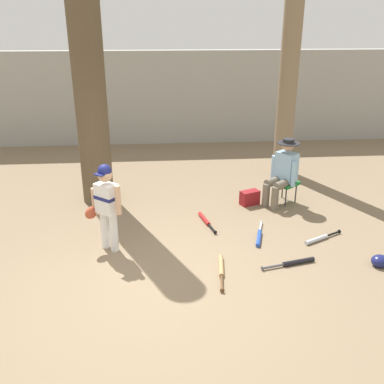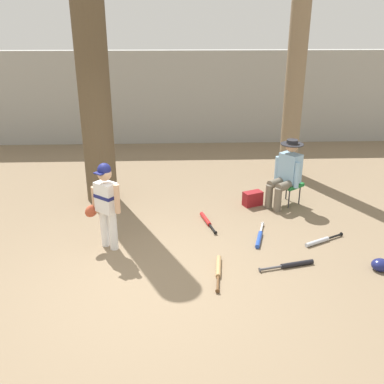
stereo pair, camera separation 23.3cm
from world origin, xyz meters
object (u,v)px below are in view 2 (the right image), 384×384
object	(u,v)px
tree_near_player	(94,88)
bat_wood_tan	(218,269)
bat_aluminum_silver	(320,241)
bat_blue_youth	(259,237)
seated_spectator	(286,172)
tree_behind_spectator	(297,53)
batting_helmet_navy	(381,265)
bat_red_barrel	(207,220)
handbag_beside_stool	(253,199)
young_ballplayer	(105,201)
folding_stool	(288,185)
bat_black_composite	(293,265)

from	to	relation	value
tree_near_player	bat_wood_tan	world-z (taller)	tree_near_player
bat_aluminum_silver	bat_blue_youth	xyz separation A→B (m)	(-0.89, 0.15, 0.00)
seated_spectator	tree_behind_spectator	bearing A→B (deg)	74.09
bat_wood_tan	batting_helmet_navy	xyz separation A→B (m)	(2.19, -0.05, 0.04)
bat_aluminum_silver	bat_wood_tan	world-z (taller)	same
seated_spectator	bat_aluminum_silver	distance (m)	1.59
bat_blue_youth	bat_red_barrel	xyz separation A→B (m)	(-0.77, 0.63, 0.00)
handbag_beside_stool	batting_helmet_navy	size ratio (longest dim) A/B	1.17
bat_blue_youth	handbag_beside_stool	bearing A→B (deg)	84.94
young_ballplayer	bat_blue_youth	world-z (taller)	young_ballplayer
bat_wood_tan	bat_blue_youth	bearing A→B (deg)	50.53
seated_spectator	batting_helmet_navy	bearing A→B (deg)	-70.52
bat_red_barrel	folding_stool	bearing A→B (deg)	25.40
tree_near_player	folding_stool	distance (m)	3.82
young_ballplayer	bat_aluminum_silver	world-z (taller)	young_ballplayer
tree_behind_spectator	seated_spectator	xyz separation A→B (m)	(-0.50, -1.76, -1.88)
seated_spectator	batting_helmet_navy	world-z (taller)	seated_spectator
bat_blue_youth	bat_wood_tan	distance (m)	1.13
tree_near_player	bat_red_barrel	size ratio (longest dim) A/B	6.53
folding_stool	batting_helmet_navy	xyz separation A→B (m)	(0.71, -2.28, -0.29)
folding_stool	bat_blue_youth	distance (m)	1.59
bat_red_barrel	bat_aluminum_silver	bearing A→B (deg)	-25.24
folding_stool	handbag_beside_stool	distance (m)	0.69
young_ballplayer	bat_wood_tan	distance (m)	1.86
tree_behind_spectator	handbag_beside_stool	size ratio (longest dim) A/B	16.91
folding_stool	handbag_beside_stool	bearing A→B (deg)	-175.54
tree_near_player	handbag_beside_stool	bearing A→B (deg)	-8.92
handbag_beside_stool	bat_black_composite	size ratio (longest dim) A/B	0.43
handbag_beside_stool	bat_red_barrel	xyz separation A→B (m)	(-0.88, -0.68, -0.10)
bat_wood_tan	young_ballplayer	bearing A→B (deg)	154.91
bat_black_composite	tree_behind_spectator	bearing A→B (deg)	77.23
bat_aluminum_silver	batting_helmet_navy	bearing A→B (deg)	-53.26
young_ballplayer	bat_wood_tan	world-z (taller)	young_ballplayer
young_ballplayer	handbag_beside_stool	xyz separation A→B (m)	(2.39, 1.45, -0.61)
handbag_beside_stool	batting_helmet_navy	bearing A→B (deg)	-58.73
bat_black_composite	young_ballplayer	bearing A→B (deg)	165.71
tree_behind_spectator	young_ballplayer	world-z (taller)	tree_behind_spectator
folding_stool	seated_spectator	bearing A→B (deg)	-142.84
seated_spectator	bat_red_barrel	bearing A→B (deg)	-155.32
folding_stool	handbag_beside_stool	xyz separation A→B (m)	(-0.65, -0.05, -0.23)
bat_aluminum_silver	batting_helmet_navy	distance (m)	0.96
folding_stool	seated_spectator	distance (m)	0.29
tree_near_player	bat_black_composite	size ratio (longest dim) A/B	6.14
tree_behind_spectator	tree_near_player	bearing A→B (deg)	-160.99
tree_near_player	tree_behind_spectator	size ratio (longest dim) A/B	0.85
bat_black_composite	bat_red_barrel	xyz separation A→B (m)	(-1.08, 1.43, 0.00)
young_ballplayer	bat_black_composite	distance (m)	2.76
tree_behind_spectator	bat_blue_youth	world-z (taller)	tree_behind_spectator
folding_stool	seated_spectator	xyz separation A→B (m)	(-0.08, -0.06, 0.28)
young_ballplayer	handbag_beside_stool	world-z (taller)	young_ballplayer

